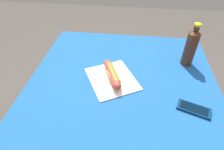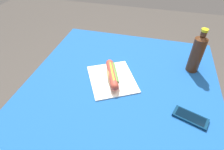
{
  "view_description": "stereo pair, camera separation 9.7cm",
  "coord_description": "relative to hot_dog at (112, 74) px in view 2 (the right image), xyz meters",
  "views": [
    {
      "loc": [
        0.72,
        0.03,
        1.4
      ],
      "look_at": [
        -0.02,
        -0.06,
        0.77
      ],
      "focal_mm": 30.38,
      "sensor_mm": 36.0,
      "label": 1
    },
    {
      "loc": [
        0.7,
        0.13,
        1.4
      ],
      "look_at": [
        -0.02,
        -0.06,
        0.77
      ],
      "focal_mm": 30.38,
      "sensor_mm": 36.0,
      "label": 2
    }
  ],
  "objects": [
    {
      "name": "hot_dog",
      "position": [
        0.0,
        0.0,
        0.0
      ],
      "size": [
        0.21,
        0.11,
        0.05
      ],
      "color": "tan",
      "rests_on": "paper_wrapper"
    },
    {
      "name": "dining_table",
      "position": [
        0.02,
        0.05,
        -0.17
      ],
      "size": [
        1.01,
        0.97,
        0.74
      ],
      "color": "brown",
      "rests_on": "ground"
    },
    {
      "name": "cell_phone",
      "position": [
        0.16,
        0.38,
        -0.03
      ],
      "size": [
        0.1,
        0.15,
        0.01
      ],
      "color": "#0A2D4C",
      "rests_on": "dining_table"
    },
    {
      "name": "soda_bottle",
      "position": [
        -0.19,
        0.41,
        0.08
      ],
      "size": [
        0.06,
        0.06,
        0.25
      ],
      "color": "#4C2814",
      "rests_on": "dining_table"
    },
    {
      "name": "paper_wrapper",
      "position": [
        0.0,
        -0.0,
        -0.03
      ],
      "size": [
        0.34,
        0.32,
        0.01
      ],
      "primitive_type": "cube",
      "rotation": [
        0.0,
        0.0,
        0.5
      ],
      "color": "white",
      "rests_on": "dining_table"
    }
  ]
}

